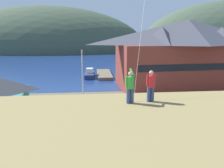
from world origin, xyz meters
The scene contains 15 objects.
ground_plane centered at (0.00, 0.00, 0.00)m, with size 600.00×600.00×0.00m, color #66604C.
parking_lot_pad centered at (0.00, 5.00, 0.05)m, with size 40.00×20.00×0.10m, color gray.
bay_water centered at (0.00, 60.00, 0.01)m, with size 360.00×84.00×0.03m, color navy.
far_hill_west_ridge centered at (-29.35, 114.38, 0.00)m, with size 115.30×65.14×49.39m, color #42513D.
far_hill_east_peak centered at (78.00, 121.97, 0.00)m, with size 102.54×66.23×55.07m, color #3D4C38.
harbor_lodge centered at (13.59, 20.78, 6.51)m, with size 27.09×12.53×12.26m.
wharf_dock centered at (-1.02, 32.42, 0.35)m, with size 3.20×11.42×0.70m.
moored_boat_wharfside centered at (-4.41, 30.84, 0.72)m, with size 2.32×6.63×2.16m.
parked_car_front_row_silver centered at (-1.04, 7.46, 1.06)m, with size 4.36×2.38×1.82m.
parked_car_lone_by_shed centered at (7.03, -0.05, 1.06)m, with size 4.26×2.18×1.82m.
parked_car_corner_spot centered at (-5.61, 5.91, 1.06)m, with size 4.23×2.11×1.82m.
parked_car_front_row_end centered at (-8.51, 0.95, 1.06)m, with size 4.34×2.33×1.82m.
parking_light_pole centered at (-5.23, 10.55, 4.45)m, with size 0.24×0.78×7.61m.
person_kite_flyer centered at (-1.97, -7.68, 7.15)m, with size 0.52×0.70×1.86m.
person_companion centered at (-0.79, -7.50, 7.14)m, with size 0.54×0.40×1.74m.
Camera 1 is at (-4.02, -19.06, 9.93)m, focal length 35.63 mm.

